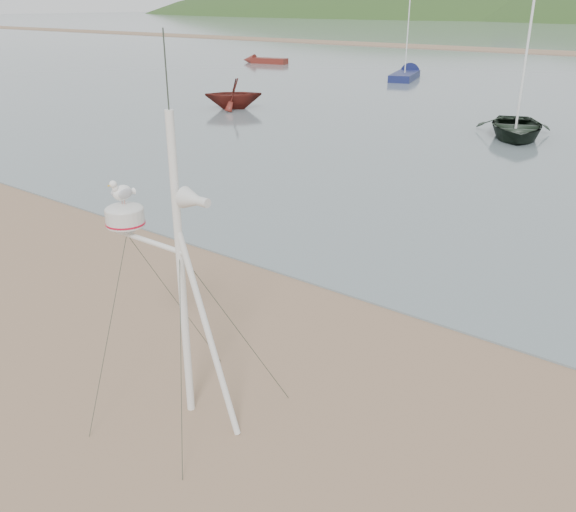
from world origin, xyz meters
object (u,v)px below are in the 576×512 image
Objects in this scene: boat_red at (233,80)px; dinghy_red_far at (260,60)px; mast_rig at (180,333)px; boat_dark at (522,84)px; sailboat_blue_near at (408,74)px.

dinghy_red_far is (-15.83, 20.93, -1.26)m from boat_red.
dinghy_red_far is at bearing 129.09° from mast_rig.
boat_red is (-17.23, 19.78, 0.31)m from mast_rig.
boat_dark is 1.45× the size of boat_red.
sailboat_blue_near is (0.51, 19.07, -1.25)m from boat_red.
mast_rig is 1.70× the size of boat_red.
boat_red is at bearing 131.07° from mast_rig.
mast_rig reaches higher than boat_red.
sailboat_blue_near reaches higher than mast_rig.
boat_dark is 36.04m from dinghy_red_far.
boat_red is 19.12m from sailboat_blue_near.
boat_dark is 14.69m from boat_red.
boat_dark reaches higher than dinghy_red_far.
boat_dark is 0.95× the size of dinghy_red_far.
dinghy_red_far is (-30.42, 19.24, -1.95)m from boat_dark.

